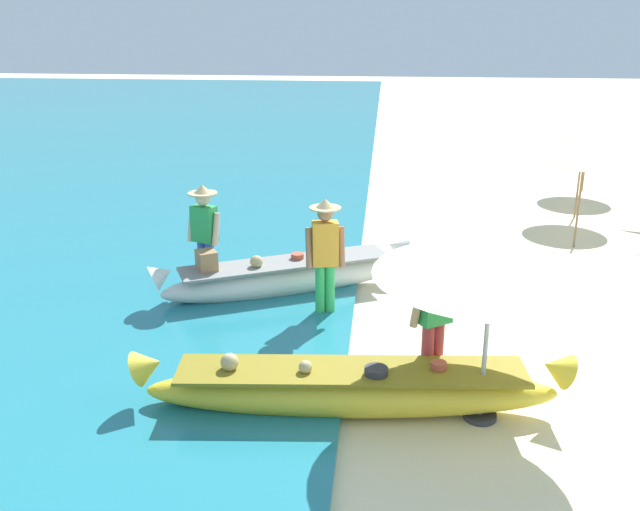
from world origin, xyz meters
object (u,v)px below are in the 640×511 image
(boat_yellow_foreground, at_px, (351,389))
(paddle, at_px, (316,470))
(person_tourist_customer, at_px, (434,318))
(person_vendor_hatted, at_px, (325,251))
(person_vendor_assistant, at_px, (205,232))
(patio_umbrella_large, at_px, (493,255))
(boat_white_midground, at_px, (284,277))

(boat_yellow_foreground, height_order, paddle, boat_yellow_foreground)
(paddle, bearing_deg, person_tourist_customer, 53.91)
(boat_yellow_foreground, relative_size, person_vendor_hatted, 2.73)
(person_vendor_hatted, xyz_separation_m, person_vendor_assistant, (-1.89, 0.71, -0.00))
(patio_umbrella_large, bearing_deg, boat_yellow_foreground, -179.14)
(person_vendor_hatted, height_order, patio_umbrella_large, patio_umbrella_large)
(boat_white_midground, bearing_deg, boat_yellow_foreground, -70.13)
(person_vendor_assistant, bearing_deg, boat_white_midground, 2.74)
(boat_white_midground, distance_m, paddle, 4.51)
(person_tourist_customer, height_order, paddle, person_tourist_customer)
(person_tourist_customer, bearing_deg, paddle, -126.09)
(paddle, bearing_deg, patio_umbrella_large, 33.79)
(boat_yellow_foreground, distance_m, patio_umbrella_large, 2.12)
(person_vendor_assistant, relative_size, patio_umbrella_large, 0.72)
(person_vendor_assistant, bearing_deg, paddle, -64.00)
(person_tourist_customer, height_order, patio_umbrella_large, patio_umbrella_large)
(boat_white_midground, height_order, person_vendor_assistant, person_vendor_assistant)
(patio_umbrella_large, xyz_separation_m, paddle, (-1.68, -1.12, -1.85))
(person_vendor_assistant, bearing_deg, boat_yellow_foreground, -53.59)
(person_vendor_hatted, relative_size, paddle, 1.04)
(person_tourist_customer, relative_size, paddle, 0.99)
(person_tourist_customer, distance_m, paddle, 2.18)
(patio_umbrella_large, height_order, paddle, patio_umbrella_large)
(person_vendor_hatted, relative_size, person_vendor_assistant, 1.01)
(person_tourist_customer, bearing_deg, person_vendor_hatted, 124.33)
(boat_yellow_foreground, bearing_deg, person_tourist_customer, 29.04)
(person_vendor_assistant, distance_m, paddle, 4.94)
(person_tourist_customer, xyz_separation_m, patio_umbrella_large, (0.51, -0.47, 0.93))
(boat_yellow_foreground, height_order, person_vendor_hatted, person_vendor_hatted)
(person_tourist_customer, distance_m, person_vendor_assistant, 4.29)
(person_tourist_customer, bearing_deg, patio_umbrella_large, -42.71)
(person_tourist_customer, xyz_separation_m, person_vendor_assistant, (-3.29, 2.75, 0.06))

